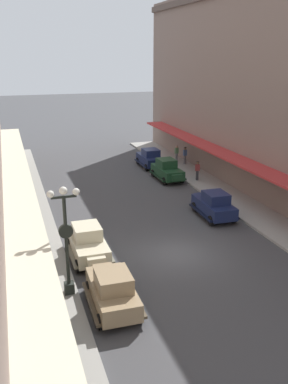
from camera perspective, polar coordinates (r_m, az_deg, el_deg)
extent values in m
plane|color=#424244|center=(24.30, 4.44, -8.24)|extent=(200.00, 200.00, 0.00)
cube|color=#99968E|center=(22.75, -13.62, -10.47)|extent=(3.00, 60.00, 0.15)
cube|color=beige|center=(21.51, -15.79, -3.77)|extent=(1.80, 54.00, 0.16)
cube|color=beige|center=(23.64, -7.45, -7.14)|extent=(1.71, 3.90, 0.80)
cube|color=beige|center=(23.56, -7.64, -5.24)|extent=(1.44, 1.70, 0.70)
cube|color=#8C9EA8|center=(23.56, -7.64, -5.24)|extent=(1.37, 1.67, 0.42)
cube|color=beige|center=(21.74, -6.36, -9.32)|extent=(0.94, 0.36, 0.52)
cube|color=#6D6856|center=(23.95, -5.17, -7.56)|extent=(0.25, 3.51, 0.12)
cube|color=#6D6856|center=(23.65, -9.70, -8.11)|extent=(0.25, 3.51, 0.12)
cylinder|color=black|center=(22.76, -4.72, -9.21)|extent=(0.22, 0.68, 0.68)
cylinder|color=black|center=(22.50, -8.78, -9.73)|extent=(0.22, 0.68, 0.68)
cylinder|color=black|center=(25.17, -6.20, -6.48)|extent=(0.22, 0.68, 0.68)
cylinder|color=black|center=(24.93, -9.85, -6.90)|extent=(0.22, 0.68, 0.68)
cube|color=#19234C|center=(29.55, 9.29, -1.97)|extent=(1.81, 3.95, 0.80)
cube|color=#19234C|center=(29.09, 9.58, -0.74)|extent=(1.49, 1.74, 0.70)
cube|color=#8C9EA8|center=(29.09, 9.58, -0.74)|extent=(1.42, 1.71, 0.42)
cube|color=#19234C|center=(31.35, 7.64, -0.61)|extent=(0.95, 0.39, 0.52)
cube|color=black|center=(29.28, 7.58, -2.75)|extent=(0.34, 3.52, 0.12)
cube|color=black|center=(30.07, 10.90, -2.36)|extent=(0.34, 3.52, 0.12)
cylinder|color=black|center=(30.53, 6.79, -1.99)|extent=(0.24, 0.69, 0.68)
cylinder|color=black|center=(31.18, 9.53, -1.69)|extent=(0.24, 0.69, 0.68)
cylinder|color=black|center=(28.21, 8.95, -3.81)|extent=(0.24, 0.69, 0.68)
cylinder|color=black|center=(28.91, 11.86, -3.43)|extent=(0.24, 0.69, 0.68)
cube|color=#997F5B|center=(19.27, -4.23, -13.30)|extent=(1.78, 3.93, 0.80)
cube|color=#997F5B|center=(18.67, -4.11, -11.72)|extent=(1.47, 1.73, 0.70)
cube|color=#8C9EA8|center=(18.67, -4.11, -11.72)|extent=(1.40, 1.69, 0.42)
cube|color=#997F5B|center=(21.05, -5.56, -10.26)|extent=(0.94, 0.38, 0.52)
cube|color=#4C3F2D|center=(19.29, -7.05, -14.48)|extent=(0.31, 3.51, 0.12)
cube|color=#4C3F2D|center=(19.63, -1.43, -13.71)|extent=(0.31, 3.51, 0.12)
cylinder|color=black|center=(20.50, -7.34, -12.62)|extent=(0.23, 0.68, 0.68)
cylinder|color=black|center=(20.77, -2.85, -12.04)|extent=(0.23, 0.68, 0.68)
cylinder|color=black|center=(18.23, -5.79, -16.87)|extent=(0.23, 0.68, 0.68)
cylinder|color=black|center=(18.54, -0.69, -16.12)|extent=(0.23, 0.68, 0.68)
cube|color=#19234C|center=(42.17, 0.80, 4.36)|extent=(1.72, 3.91, 0.80)
cube|color=#19234C|center=(41.76, 0.91, 5.28)|extent=(1.45, 1.71, 0.70)
cube|color=#8C9EA8|center=(41.76, 0.91, 5.28)|extent=(1.38, 1.67, 0.42)
cube|color=#19234C|center=(44.12, -0.08, 5.05)|extent=(0.94, 0.36, 0.52)
cube|color=black|center=(41.96, -0.44, 3.84)|extent=(0.26, 3.51, 0.12)
cube|color=black|center=(42.55, 2.01, 4.03)|extent=(0.26, 3.51, 0.12)
cylinder|color=black|center=(43.29, -0.80, 4.17)|extent=(0.22, 0.68, 0.68)
cylinder|color=black|center=(43.77, 1.23, 4.33)|extent=(0.22, 0.68, 0.68)
cylinder|color=black|center=(40.76, 0.33, 3.29)|extent=(0.22, 0.68, 0.68)
cylinder|color=black|center=(41.28, 2.46, 3.47)|extent=(0.22, 0.68, 0.68)
cube|color=#193D23|center=(37.81, 3.13, 2.71)|extent=(1.79, 3.94, 0.80)
cube|color=#193D23|center=(37.84, 3.01, 3.90)|extent=(1.48, 1.73, 0.70)
cube|color=#8C9EA8|center=(37.84, 3.01, 3.90)|extent=(1.41, 1.70, 0.42)
cube|color=#193D23|center=(35.91, 4.43, 1.93)|extent=(0.94, 0.38, 0.52)
cube|color=black|center=(38.26, 4.44, 2.37)|extent=(0.33, 3.51, 0.12)
cube|color=black|center=(37.55, 1.78, 2.11)|extent=(0.33, 3.51, 0.12)
cylinder|color=black|center=(37.03, 5.08, 1.69)|extent=(0.24, 0.69, 0.68)
cylinder|color=black|center=(36.41, 2.77, 1.45)|extent=(0.24, 0.69, 0.68)
cylinder|color=black|center=(39.43, 3.45, 2.75)|extent=(0.24, 0.69, 0.68)
cylinder|color=black|center=(38.85, 1.25, 2.54)|extent=(0.24, 0.69, 0.68)
cube|color=black|center=(20.55, -9.95, -12.48)|extent=(0.44, 0.44, 0.50)
cylinder|color=black|center=(19.48, -10.33, -6.51)|extent=(0.16, 0.16, 4.20)
cube|color=black|center=(18.71, -10.69, -0.65)|extent=(1.10, 0.10, 0.10)
sphere|color=white|center=(18.60, -12.39, -0.29)|extent=(0.32, 0.32, 0.32)
sphere|color=white|center=(18.72, -9.05, 0.04)|extent=(0.32, 0.32, 0.32)
sphere|color=white|center=(18.62, -10.74, 0.17)|extent=(0.36, 0.36, 0.36)
cylinder|color=black|center=(19.27, -10.41, -5.16)|extent=(0.64, 0.18, 0.64)
cylinder|color=silver|center=(19.37, -10.45, -5.04)|extent=(0.56, 0.02, 0.56)
cylinder|color=#B21E19|center=(32.67, 10.01, -0.49)|extent=(0.24, 0.24, 0.70)
sphere|color=#B21E19|center=(32.55, 10.04, 0.13)|extent=(0.20, 0.20, 0.20)
cylinder|color=#2D2D33|center=(37.54, 7.12, 2.22)|extent=(0.24, 0.24, 0.85)
cube|color=maroon|center=(37.35, 7.16, 3.26)|extent=(0.36, 0.22, 0.56)
sphere|color=brown|center=(37.26, 7.19, 3.85)|extent=(0.22, 0.22, 0.22)
cylinder|color=black|center=(37.23, 7.20, 4.03)|extent=(0.28, 0.28, 0.04)
cylinder|color=slate|center=(26.32, -15.41, -5.36)|extent=(0.24, 0.24, 0.85)
cube|color=maroon|center=(26.05, -15.54, -3.94)|extent=(0.36, 0.22, 0.56)
sphere|color=brown|center=(25.91, -15.61, -3.12)|extent=(0.22, 0.22, 0.22)
cylinder|color=black|center=(25.87, -15.63, -2.87)|extent=(0.28, 0.28, 0.04)
cylinder|color=slate|center=(43.87, 4.37, 4.63)|extent=(0.24, 0.24, 0.85)
cube|color=#4C724C|center=(43.72, 4.39, 5.53)|extent=(0.36, 0.22, 0.56)
sphere|color=tan|center=(43.63, 4.40, 6.04)|extent=(0.22, 0.22, 0.22)
cylinder|color=slate|center=(34.41, -16.64, 0.10)|extent=(0.24, 0.24, 0.85)
cube|color=#4C724C|center=(34.20, -16.74, 1.22)|extent=(0.36, 0.22, 0.56)
sphere|color=beige|center=(34.10, -16.80, 1.87)|extent=(0.22, 0.22, 0.22)
cylinder|color=slate|center=(43.02, 5.48, 4.33)|extent=(0.24, 0.24, 0.85)
cube|color=#3F598C|center=(42.86, 5.51, 5.24)|extent=(0.36, 0.22, 0.56)
sphere|color=brown|center=(42.77, 5.53, 5.76)|extent=(0.22, 0.22, 0.22)
cylinder|color=black|center=(42.74, 5.53, 5.92)|extent=(0.28, 0.28, 0.04)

